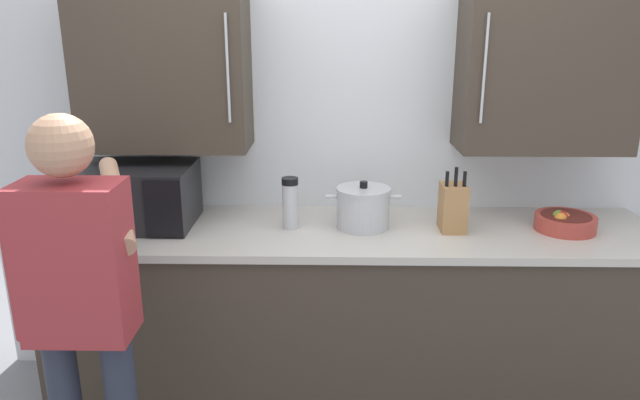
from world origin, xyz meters
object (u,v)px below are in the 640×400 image
(stock_pot, at_px, (363,207))
(person_figure, at_px, (81,300))
(thermos_flask, at_px, (290,203))
(fruit_bowl, at_px, (565,222))
(microwave_oven, at_px, (124,196))
(knife_block, at_px, (453,207))

(stock_pot, bearing_deg, person_figure, -141.06)
(person_figure, bearing_deg, thermos_flask, 49.97)
(stock_pot, distance_m, fruit_bowl, 0.91)
(thermos_flask, xyz_separation_m, person_figure, (-0.65, -0.78, -0.11))
(microwave_oven, height_order, fruit_bowl, microwave_oven)
(microwave_oven, xyz_separation_m, thermos_flask, (0.77, -0.03, -0.02))
(microwave_oven, relative_size, stock_pot, 2.30)
(microwave_oven, height_order, knife_block, knife_block)
(fruit_bowl, bearing_deg, person_figure, -157.94)
(stock_pot, distance_m, person_figure, 1.27)
(stock_pot, xyz_separation_m, fruit_bowl, (0.91, -0.03, -0.05))
(thermos_flask, bearing_deg, stock_pot, 3.23)
(stock_pot, xyz_separation_m, person_figure, (-0.98, -0.79, -0.08))
(knife_block, bearing_deg, thermos_flask, 179.03)
(thermos_flask, xyz_separation_m, fruit_bowl, (1.24, -0.01, -0.08))
(thermos_flask, xyz_separation_m, knife_block, (0.73, -0.01, -0.01))
(fruit_bowl, bearing_deg, knife_block, -179.42)
(stock_pot, relative_size, knife_block, 1.14)
(stock_pot, height_order, knife_block, knife_block)
(stock_pot, bearing_deg, microwave_oven, 179.20)
(fruit_bowl, relative_size, knife_block, 0.90)
(fruit_bowl, distance_m, knife_block, 0.52)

